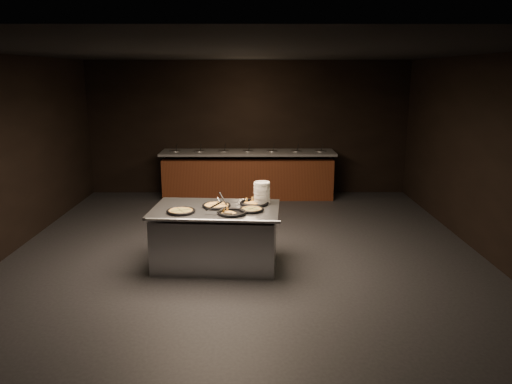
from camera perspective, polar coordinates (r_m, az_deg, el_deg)
room at (r=7.07m, az=-1.31°, el=3.84°), size 7.02×8.02×2.92m
salad_bar at (r=10.75m, az=-0.92°, el=1.69°), size 3.70×0.83×1.18m
serving_counter at (r=6.99m, az=-4.57°, el=-5.21°), size 1.80×1.23×0.83m
plate_stack at (r=7.06m, az=0.68°, el=-0.09°), size 0.23×0.23×0.30m
pan_veggie_whole at (r=6.69m, az=-8.59°, el=-2.18°), size 0.38×0.38×0.04m
pan_cheese_whole at (r=6.91m, az=-4.54°, el=-1.55°), size 0.40×0.40×0.04m
pan_cheese_slices_a at (r=7.03m, az=-0.21°, el=-1.27°), size 0.41×0.41×0.04m
pan_cheese_slices_b at (r=6.55m, az=-2.76°, el=-2.37°), size 0.39×0.39×0.04m
pan_veggie_slices at (r=6.69m, az=-0.51°, el=-2.01°), size 0.34×0.34×0.04m
server_left at (r=6.98m, az=-4.04°, el=-0.86°), size 0.25×0.30×0.18m
server_right at (r=6.54m, az=-4.41°, el=-1.82°), size 0.35×0.11×0.17m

